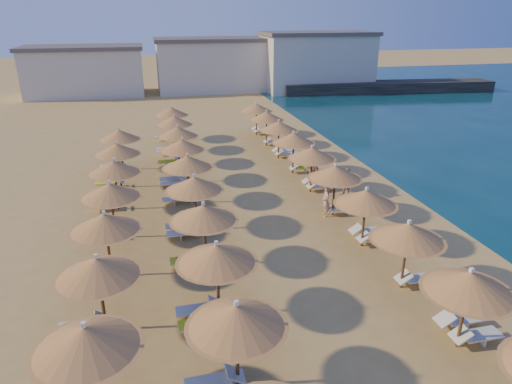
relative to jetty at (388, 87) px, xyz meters
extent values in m
plane|color=tan|center=(-27.84, -40.40, -0.75)|extent=(220.00, 220.00, 0.00)
cube|color=black|center=(0.00, 0.00, 0.00)|extent=(30.25, 7.15, 1.50)
cube|color=beige|center=(-41.15, 7.44, 2.25)|extent=(15.00, 8.00, 6.00)
cube|color=#59514C|center=(-41.15, 7.44, 5.50)|extent=(15.60, 8.48, 0.50)
cube|color=beige|center=(-24.04, 7.46, 2.65)|extent=(15.00, 8.00, 6.80)
cube|color=#59514C|center=(-24.04, 7.46, 6.30)|extent=(15.60, 8.48, 0.50)
cube|color=beige|center=(-9.30, 4.17, 3.05)|extent=(15.00, 8.00, 7.60)
cube|color=#59514C|center=(-9.30, 4.17, 7.10)|extent=(15.60, 8.48, 0.50)
cylinder|color=brown|center=(-23.72, -48.75, 0.48)|extent=(0.12, 0.12, 2.46)
cone|color=#A0602E|center=(-23.72, -48.75, 1.82)|extent=(2.82, 2.82, 0.72)
cone|color=#A0602E|center=(-23.72, -48.75, 1.52)|extent=(3.05, 3.05, 0.12)
cube|color=white|center=(-23.72, -48.75, 2.25)|extent=(0.12, 0.12, 0.14)
cylinder|color=brown|center=(-23.72, -45.05, 0.48)|extent=(0.12, 0.12, 2.46)
cone|color=#A0602E|center=(-23.72, -45.05, 1.82)|extent=(2.82, 2.82, 0.72)
cone|color=#A0602E|center=(-23.72, -45.05, 1.52)|extent=(3.05, 3.05, 0.12)
cube|color=white|center=(-23.72, -45.05, 2.25)|extent=(0.12, 0.12, 0.14)
cylinder|color=brown|center=(-23.72, -41.36, 0.48)|extent=(0.12, 0.12, 2.46)
cone|color=#A0602E|center=(-23.72, -41.36, 1.82)|extent=(2.82, 2.82, 0.72)
cone|color=#A0602E|center=(-23.72, -41.36, 1.52)|extent=(3.05, 3.05, 0.12)
cube|color=white|center=(-23.72, -41.36, 2.25)|extent=(0.12, 0.12, 0.14)
cylinder|color=brown|center=(-23.72, -37.66, 0.48)|extent=(0.12, 0.12, 2.46)
cone|color=#A0602E|center=(-23.72, -37.66, 1.82)|extent=(2.82, 2.82, 0.72)
cone|color=#A0602E|center=(-23.72, -37.66, 1.52)|extent=(3.05, 3.05, 0.12)
cube|color=white|center=(-23.72, -37.66, 2.25)|extent=(0.12, 0.12, 0.14)
cylinder|color=brown|center=(-23.72, -33.96, 0.48)|extent=(0.12, 0.12, 2.46)
cone|color=#A0602E|center=(-23.72, -33.96, 1.82)|extent=(2.82, 2.82, 0.72)
cone|color=#A0602E|center=(-23.72, -33.96, 1.52)|extent=(3.05, 3.05, 0.12)
cube|color=white|center=(-23.72, -33.96, 2.25)|extent=(0.12, 0.12, 0.14)
cylinder|color=brown|center=(-23.72, -30.27, 0.48)|extent=(0.12, 0.12, 2.46)
cone|color=#A0602E|center=(-23.72, -30.27, 1.82)|extent=(2.82, 2.82, 0.72)
cone|color=#A0602E|center=(-23.72, -30.27, 1.52)|extent=(3.05, 3.05, 0.12)
cube|color=white|center=(-23.72, -30.27, 2.25)|extent=(0.12, 0.12, 0.14)
cylinder|color=brown|center=(-23.72, -26.57, 0.48)|extent=(0.12, 0.12, 2.46)
cone|color=#A0602E|center=(-23.72, -26.57, 1.82)|extent=(2.82, 2.82, 0.72)
cone|color=#A0602E|center=(-23.72, -26.57, 1.52)|extent=(3.05, 3.05, 0.12)
cube|color=white|center=(-23.72, -26.57, 2.25)|extent=(0.12, 0.12, 0.14)
cylinder|color=brown|center=(-23.72, -22.87, 0.48)|extent=(0.12, 0.12, 2.46)
cone|color=#A0602E|center=(-23.72, -22.87, 1.82)|extent=(2.82, 2.82, 0.72)
cone|color=#A0602E|center=(-23.72, -22.87, 1.52)|extent=(3.05, 3.05, 0.12)
cube|color=white|center=(-23.72, -22.87, 2.25)|extent=(0.12, 0.12, 0.14)
cylinder|color=brown|center=(-23.72, -19.18, 0.48)|extent=(0.12, 0.12, 2.46)
cone|color=#A0602E|center=(-23.72, -19.18, 1.82)|extent=(2.82, 2.82, 0.72)
cone|color=#A0602E|center=(-23.72, -19.18, 1.52)|extent=(3.05, 3.05, 0.12)
cube|color=white|center=(-23.72, -19.18, 2.25)|extent=(0.12, 0.12, 0.14)
cylinder|color=brown|center=(-31.35, -48.75, 0.48)|extent=(0.12, 0.12, 2.46)
cone|color=#A0602E|center=(-31.35, -48.75, 1.82)|extent=(2.82, 2.82, 0.72)
cone|color=#A0602E|center=(-31.35, -48.75, 1.52)|extent=(3.05, 3.05, 0.12)
cube|color=white|center=(-31.35, -48.75, 2.25)|extent=(0.12, 0.12, 0.14)
cylinder|color=brown|center=(-31.35, -45.05, 0.48)|extent=(0.12, 0.12, 2.46)
cone|color=#A0602E|center=(-31.35, -45.05, 1.82)|extent=(2.82, 2.82, 0.72)
cone|color=#A0602E|center=(-31.35, -45.05, 1.52)|extent=(3.05, 3.05, 0.12)
cube|color=white|center=(-31.35, -45.05, 2.25)|extent=(0.12, 0.12, 0.14)
cylinder|color=brown|center=(-31.35, -41.36, 0.48)|extent=(0.12, 0.12, 2.46)
cone|color=#A0602E|center=(-31.35, -41.36, 1.82)|extent=(2.82, 2.82, 0.72)
cone|color=#A0602E|center=(-31.35, -41.36, 1.52)|extent=(3.05, 3.05, 0.12)
cube|color=white|center=(-31.35, -41.36, 2.25)|extent=(0.12, 0.12, 0.14)
cylinder|color=brown|center=(-31.35, -37.66, 0.48)|extent=(0.12, 0.12, 2.46)
cone|color=#A0602E|center=(-31.35, -37.66, 1.82)|extent=(2.82, 2.82, 0.72)
cone|color=#A0602E|center=(-31.35, -37.66, 1.52)|extent=(3.05, 3.05, 0.12)
cube|color=white|center=(-31.35, -37.66, 2.25)|extent=(0.12, 0.12, 0.14)
cylinder|color=brown|center=(-31.35, -33.96, 0.48)|extent=(0.12, 0.12, 2.46)
cone|color=#A0602E|center=(-31.35, -33.96, 1.82)|extent=(2.82, 2.82, 0.72)
cone|color=#A0602E|center=(-31.35, -33.96, 1.52)|extent=(3.05, 3.05, 0.12)
cube|color=white|center=(-31.35, -33.96, 2.25)|extent=(0.12, 0.12, 0.14)
cylinder|color=brown|center=(-31.35, -30.27, 0.48)|extent=(0.12, 0.12, 2.46)
cone|color=#A0602E|center=(-31.35, -30.27, 1.82)|extent=(2.82, 2.82, 0.72)
cone|color=#A0602E|center=(-31.35, -30.27, 1.52)|extent=(3.05, 3.05, 0.12)
cube|color=white|center=(-31.35, -30.27, 2.25)|extent=(0.12, 0.12, 0.14)
cylinder|color=brown|center=(-31.35, -26.57, 0.48)|extent=(0.12, 0.12, 2.46)
cone|color=#A0602E|center=(-31.35, -26.57, 1.82)|extent=(2.82, 2.82, 0.72)
cone|color=#A0602E|center=(-31.35, -26.57, 1.52)|extent=(3.05, 3.05, 0.12)
cube|color=white|center=(-31.35, -26.57, 2.25)|extent=(0.12, 0.12, 0.14)
cylinder|color=brown|center=(-31.35, -22.87, 0.48)|extent=(0.12, 0.12, 2.46)
cone|color=#A0602E|center=(-31.35, -22.87, 1.82)|extent=(2.82, 2.82, 0.72)
cone|color=#A0602E|center=(-31.35, -22.87, 1.52)|extent=(3.05, 3.05, 0.12)
cube|color=white|center=(-31.35, -22.87, 2.25)|extent=(0.12, 0.12, 0.14)
cylinder|color=brown|center=(-31.35, -19.18, 0.48)|extent=(0.12, 0.12, 2.46)
cone|color=#A0602E|center=(-31.35, -19.18, 1.82)|extent=(2.82, 2.82, 0.72)
cone|color=#A0602E|center=(-31.35, -19.18, 1.52)|extent=(3.05, 3.05, 0.12)
cube|color=white|center=(-31.35, -19.18, 2.25)|extent=(0.12, 0.12, 0.14)
cylinder|color=brown|center=(-35.44, -48.75, 0.48)|extent=(0.12, 0.12, 2.46)
cone|color=#A0602E|center=(-35.44, -48.75, 1.82)|extent=(2.82, 2.82, 0.72)
cone|color=#A0602E|center=(-35.44, -48.75, 1.52)|extent=(3.05, 3.05, 0.12)
cube|color=white|center=(-35.44, -48.75, 2.25)|extent=(0.12, 0.12, 0.14)
cylinder|color=brown|center=(-35.44, -45.05, 0.48)|extent=(0.12, 0.12, 2.46)
cone|color=#A0602E|center=(-35.44, -45.05, 1.82)|extent=(2.82, 2.82, 0.72)
cone|color=#A0602E|center=(-35.44, -45.05, 1.52)|extent=(3.05, 3.05, 0.12)
cube|color=white|center=(-35.44, -45.05, 2.25)|extent=(0.12, 0.12, 0.14)
cylinder|color=brown|center=(-35.44, -41.36, 0.48)|extent=(0.12, 0.12, 2.46)
cone|color=#A0602E|center=(-35.44, -41.36, 1.82)|extent=(2.82, 2.82, 0.72)
cone|color=#A0602E|center=(-35.44, -41.36, 1.52)|extent=(3.05, 3.05, 0.12)
cube|color=white|center=(-35.44, -41.36, 2.25)|extent=(0.12, 0.12, 0.14)
cylinder|color=brown|center=(-35.44, -37.66, 0.48)|extent=(0.12, 0.12, 2.46)
cone|color=#A0602E|center=(-35.44, -37.66, 1.82)|extent=(2.82, 2.82, 0.72)
cone|color=#A0602E|center=(-35.44, -37.66, 1.52)|extent=(3.05, 3.05, 0.12)
cube|color=white|center=(-35.44, -37.66, 2.25)|extent=(0.12, 0.12, 0.14)
cylinder|color=brown|center=(-35.44, -33.96, 0.48)|extent=(0.12, 0.12, 2.46)
cone|color=#A0602E|center=(-35.44, -33.96, 1.82)|extent=(2.82, 2.82, 0.72)
cone|color=#A0602E|center=(-35.44, -33.96, 1.52)|extent=(3.05, 3.05, 0.12)
cube|color=white|center=(-35.44, -33.96, 2.25)|extent=(0.12, 0.12, 0.14)
cylinder|color=brown|center=(-35.44, -30.27, 0.48)|extent=(0.12, 0.12, 2.46)
cone|color=#A0602E|center=(-35.44, -30.27, 1.82)|extent=(2.82, 2.82, 0.72)
cone|color=#A0602E|center=(-35.44, -30.27, 1.52)|extent=(3.05, 3.05, 0.12)
cube|color=white|center=(-35.44, -30.27, 2.25)|extent=(0.12, 0.12, 0.14)
cylinder|color=brown|center=(-35.44, -26.57, 0.48)|extent=(0.12, 0.12, 2.46)
cone|color=#A0602E|center=(-35.44, -26.57, 1.82)|extent=(2.82, 2.82, 0.72)
cone|color=#A0602E|center=(-35.44, -26.57, 1.52)|extent=(3.05, 3.05, 0.12)
cube|color=white|center=(-35.44, -26.57, 2.25)|extent=(0.12, 0.12, 0.14)
cube|color=silver|center=(-22.82, -48.75, -0.43)|extent=(1.41, 0.62, 0.06)
cube|color=silver|center=(-22.82, -48.75, -0.59)|extent=(0.06, 0.56, 0.32)
cube|color=silver|center=(-23.64, -48.75, -0.29)|extent=(0.58, 0.62, 0.40)
cube|color=silver|center=(-22.82, -47.85, -0.43)|extent=(1.41, 0.62, 0.06)
cube|color=silver|center=(-22.82, -47.85, -0.59)|extent=(0.06, 0.56, 0.32)
cube|color=silver|center=(-23.64, -47.85, -0.29)|extent=(0.58, 0.62, 0.40)
cube|color=silver|center=(-32.25, -48.75, -0.43)|extent=(1.41, 0.62, 0.06)
cube|color=silver|center=(-31.43, -48.75, -0.29)|extent=(0.58, 0.62, 0.40)
cube|color=silver|center=(-22.82, -45.05, -0.43)|extent=(1.41, 0.62, 0.06)
cube|color=silver|center=(-22.82, -45.05, -0.59)|extent=(0.06, 0.56, 0.32)
cube|color=silver|center=(-23.64, -45.05, -0.29)|extent=(0.58, 0.62, 0.40)
cube|color=silver|center=(-32.25, -45.05, -0.43)|extent=(1.41, 0.62, 0.06)
cube|color=silver|center=(-32.25, -45.05, -0.59)|extent=(0.06, 0.56, 0.32)
cube|color=silver|center=(-31.43, -45.05, -0.29)|extent=(0.58, 0.62, 0.40)
cube|color=silver|center=(-32.25, -45.95, -0.43)|extent=(1.41, 0.62, 0.06)
cube|color=silver|center=(-32.25, -45.95, -0.59)|extent=(0.06, 0.56, 0.32)
cube|color=silver|center=(-31.43, -45.95, -0.29)|extent=(0.58, 0.62, 0.40)
cube|color=#F8FF1A|center=(-32.25, -45.95, -0.38)|extent=(1.36, 0.57, 0.05)
cube|color=silver|center=(-22.82, -41.36, -0.43)|extent=(1.41, 0.62, 0.06)
cube|color=silver|center=(-22.82, -41.36, -0.59)|extent=(0.06, 0.56, 0.32)
cube|color=silver|center=(-23.64, -41.36, -0.29)|extent=(0.58, 0.62, 0.40)
cube|color=#F8FF1A|center=(-22.82, -41.36, -0.38)|extent=(1.36, 0.57, 0.05)
cube|color=silver|center=(-22.82, -40.46, -0.43)|extent=(1.41, 0.62, 0.06)
cube|color=silver|center=(-22.82, -40.46, -0.59)|extent=(0.06, 0.56, 0.32)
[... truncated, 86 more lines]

